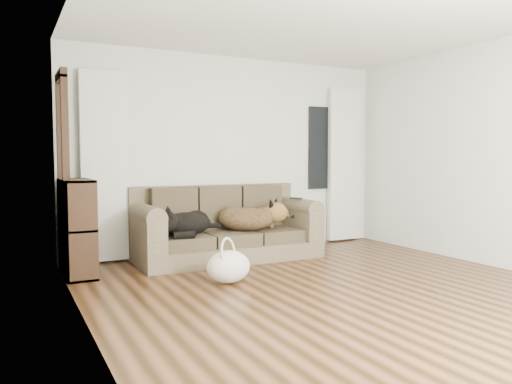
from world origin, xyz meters
name	(u,v)px	position (x,y,z in m)	size (l,w,h in m)	color
floor	(345,294)	(0.00, 0.00, 0.00)	(5.00, 5.00, 0.00)	black
ceiling	(348,6)	(0.00, 0.00, 2.60)	(5.00, 5.00, 0.00)	white
wall_back	(233,154)	(0.00, 2.50, 1.30)	(4.50, 0.04, 2.60)	silver
wall_left	(87,151)	(-2.25, 0.00, 1.30)	(0.04, 5.00, 2.60)	silver
wall_right	(511,154)	(2.25, 0.00, 1.30)	(0.04, 5.00, 2.60)	silver
curtain_left	(105,167)	(-1.70, 2.42, 1.15)	(0.55, 0.08, 2.25)	silver
curtain_right	(344,165)	(1.80, 2.42, 1.15)	(0.55, 0.08, 2.25)	silver
window_pane	(323,148)	(1.45, 2.47, 1.40)	(0.50, 0.03, 1.20)	black
door_casing	(63,177)	(-2.20, 2.05, 1.05)	(0.07, 0.60, 2.10)	black
sofa	(227,223)	(-0.31, 1.97, 0.45)	(2.25, 0.97, 0.92)	#494330
dog_black_lab	(184,224)	(-0.91, 1.88, 0.48)	(0.65, 0.46, 0.28)	black
dog_shepherd	(249,219)	(-0.05, 1.90, 0.49)	(0.73, 0.52, 0.32)	black
tv_remote	(296,198)	(0.62, 1.87, 0.73)	(0.05, 0.20, 0.02)	black
tote_bag	(228,267)	(-0.79, 0.86, 0.16)	(0.45, 0.35, 0.33)	beige
bookshelf	(77,228)	(-2.09, 1.94, 0.50)	(0.31, 0.82, 1.03)	black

